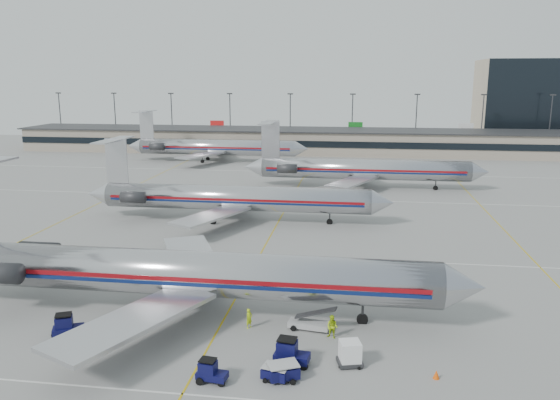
% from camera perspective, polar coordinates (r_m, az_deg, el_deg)
% --- Properties ---
extents(ground, '(260.00, 260.00, 0.00)m').
position_cam_1_polar(ground, '(52.57, -4.05, -9.16)').
color(ground, gray).
rests_on(ground, ground).
extents(apron_markings, '(160.00, 0.15, 0.02)m').
position_cam_1_polar(apron_markings, '(61.78, -2.12, -5.76)').
color(apron_markings, silver).
rests_on(apron_markings, ground).
extents(terminal, '(162.00, 17.00, 6.25)m').
position_cam_1_polar(terminal, '(146.97, 3.91, 6.19)').
color(terminal, gray).
rests_on(terminal, ground).
extents(light_mast_row, '(163.60, 0.40, 15.28)m').
position_cam_1_polar(light_mast_row, '(160.42, 4.30, 8.66)').
color(light_mast_row, '#38383D').
rests_on(light_mast_row, ground).
extents(distant_building, '(30.00, 20.00, 25.00)m').
position_cam_1_polar(distant_building, '(183.27, 24.68, 9.28)').
color(distant_building, tan).
rests_on(distant_building, ground).
extents(jet_foreground, '(47.81, 28.15, 12.51)m').
position_cam_1_polar(jet_foreground, '(46.75, -10.53, -7.41)').
color(jet_foreground, '#BABABF').
rests_on(jet_foreground, ground).
extents(jet_second_row, '(43.34, 25.52, 11.34)m').
position_cam_1_polar(jet_second_row, '(75.97, -5.26, 0.25)').
color(jet_second_row, '#BABABF').
rests_on(jet_second_row, ground).
extents(jet_third_row, '(43.77, 26.92, 11.97)m').
position_cam_1_polar(jet_third_row, '(99.64, 8.24, 3.23)').
color(jet_third_row, '#BABABF').
rests_on(jet_third_row, ground).
extents(jet_back_row, '(44.09, 27.12, 12.06)m').
position_cam_1_polar(jet_back_row, '(131.42, -7.02, 5.52)').
color(jet_back_row, '#BABABF').
rests_on(jet_back_row, ground).
extents(tug_left, '(2.54, 1.94, 1.85)m').
position_cam_1_polar(tug_left, '(45.99, -21.42, -12.20)').
color(tug_left, '#0A0B3A').
rests_on(tug_left, ground).
extents(tug_center, '(2.10, 1.24, 1.62)m').
position_cam_1_polar(tug_center, '(37.59, -7.30, -17.38)').
color(tug_center, '#0A0B3A').
rests_on(tug_center, ground).
extents(tug_right, '(2.57, 1.52, 1.98)m').
position_cam_1_polar(tug_right, '(39.16, 1.02, -15.69)').
color(tug_right, '#0A0B3A').
rests_on(tug_right, ground).
extents(cart_inner, '(2.37, 2.06, 1.13)m').
position_cam_1_polar(cart_inner, '(37.66, 0.32, -17.45)').
color(cart_inner, '#0A0B3A').
rests_on(cart_inner, ground).
extents(cart_outer, '(1.97, 1.58, 0.98)m').
position_cam_1_polar(cart_outer, '(37.67, -0.44, -17.58)').
color(cart_outer, '#0A0B3A').
rests_on(cart_outer, ground).
extents(uld_container, '(1.96, 1.76, 1.75)m').
position_cam_1_polar(uld_container, '(39.44, 7.32, -15.61)').
color(uld_container, '#2D2D30').
rests_on(uld_container, ground).
extents(belt_loader, '(3.92, 1.63, 2.02)m').
position_cam_1_polar(belt_loader, '(44.29, 3.13, -12.71)').
color(belt_loader, '#A3A3A3').
rests_on(belt_loader, ground).
extents(ramp_worker_near, '(0.65, 0.70, 1.61)m').
position_cam_1_polar(ramp_worker_near, '(44.43, -3.25, -12.25)').
color(ramp_worker_near, '#BEE015').
rests_on(ramp_worker_near, ground).
extents(ramp_worker_far, '(1.09, 0.98, 1.83)m').
position_cam_1_polar(ramp_worker_far, '(42.92, 5.48, -13.06)').
color(ramp_worker_far, '#B1D514').
rests_on(ramp_worker_far, ground).
extents(cone_right, '(0.53, 0.53, 0.60)m').
position_cam_1_polar(cone_right, '(39.29, 16.02, -17.12)').
color(cone_right, '#F25008').
rests_on(cone_right, ground).
extents(cone_left, '(0.47, 0.47, 0.57)m').
position_cam_1_polar(cone_left, '(45.90, -21.95, -13.07)').
color(cone_left, '#F25008').
rests_on(cone_left, ground).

